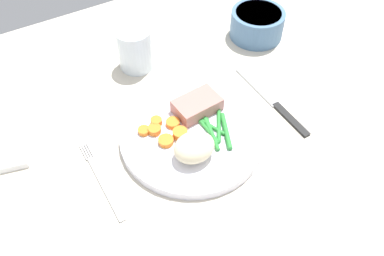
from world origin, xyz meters
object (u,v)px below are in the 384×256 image
dinner_plate (192,135)px  salad_bowl (257,23)px  meat_portion (197,105)px  fork (102,180)px  knife (273,101)px  water_glass (135,51)px

dinner_plate → salad_bowl: bearing=33.8°
meat_portion → fork: bearing=-168.3°
knife → water_glass: water_glass is taller
dinner_plate → meat_portion: size_ratio=3.07×
fork → knife: (34.09, -0.03, -0.00)cm
water_glass → salad_bowl: 27.18cm
meat_portion → knife: 14.84cm
meat_portion → water_glass: 18.49cm
fork → water_glass: bearing=50.7°
knife → fork: bearing=177.5°
meat_portion → fork: meat_portion is taller
meat_portion → knife: (14.00, -4.18, -2.65)cm
fork → water_glass: size_ratio=1.94×
meat_portion → water_glass: bearing=100.3°
fork → salad_bowl: bearing=20.4°
dinner_plate → water_glass: bearing=89.9°
dinner_plate → fork: dinner_plate is taller
knife → dinner_plate: bearing=176.6°
fork → water_glass: 28.14cm
water_glass → salad_bowl: size_ratio=0.75×
salad_bowl → dinner_plate: bearing=-146.2°
meat_portion → fork: (-20.10, -4.15, -2.65)cm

